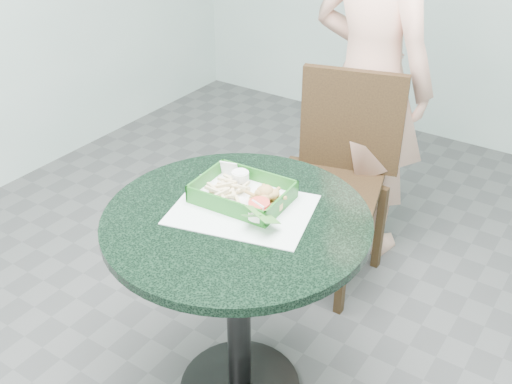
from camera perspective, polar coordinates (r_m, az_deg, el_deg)
The scene contains 9 objects.
cafe_table at distance 1.94m, azimuth -1.76°, elevation -6.95°, with size 0.83×0.83×0.75m.
dining_chair at distance 2.63m, azimuth 7.74°, elevation 2.55°, with size 0.45×0.45×0.93m.
diner_person at distance 2.71m, azimuth 10.94°, elevation 11.97°, with size 0.66×0.44×1.82m, color #ECAD94.
placemat at distance 1.87m, azimuth -1.28°, elevation -2.18°, with size 0.42×0.32×0.00m, color silver.
food_basket at distance 1.91m, azimuth -1.29°, elevation -0.83°, with size 0.29×0.21×0.06m.
crab_sandwich at distance 1.84m, azimuth 0.86°, elevation -0.99°, with size 0.11×0.11×0.07m.
fries_pile at distance 1.92m, azimuth -2.41°, elevation 0.03°, with size 0.11×0.12×0.05m, color beige, non-canonical shape.
sauce_ramekin at distance 1.95m, azimuth -1.39°, elevation 1.07°, with size 0.06×0.06×0.03m.
garnish_cup at distance 1.79m, azimuth 0.18°, elevation -2.41°, with size 0.12×0.11×0.05m.
Camera 1 is at (0.90, -1.23, 1.78)m, focal length 42.00 mm.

